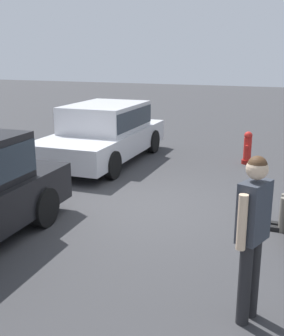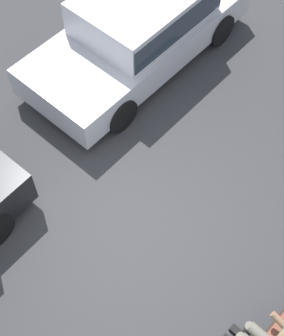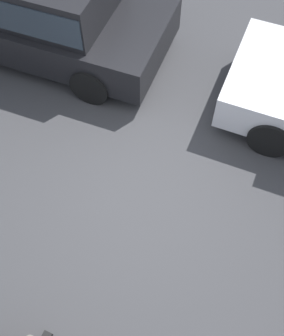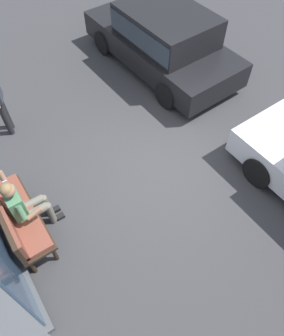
{
  "view_description": "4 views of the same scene",
  "coord_description": "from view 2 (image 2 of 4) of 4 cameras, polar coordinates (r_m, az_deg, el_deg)",
  "views": [
    {
      "loc": [
        6.56,
        2.6,
        2.64
      ],
      "look_at": [
        0.36,
        0.09,
        0.82
      ],
      "focal_mm": 45.0,
      "sensor_mm": 36.0,
      "label": 1
    },
    {
      "loc": [
        2.25,
        2.6,
        7.0
      ],
      "look_at": [
        -0.51,
        -0.01,
        1.04
      ],
      "focal_mm": 55.0,
      "sensor_mm": 36.0,
      "label": 2
    },
    {
      "loc": [
        -1.13,
        2.6,
        5.06
      ],
      "look_at": [
        -0.14,
        0.36,
        1.15
      ],
      "focal_mm": 45.0,
      "sensor_mm": 36.0,
      "label": 3
    },
    {
      "loc": [
        -3.2,
        2.6,
        5.33
      ],
      "look_at": [
        -0.4,
        0.72,
        0.86
      ],
      "focal_mm": 35.0,
      "sensor_mm": 36.0,
      "label": 4
    }
  ],
  "objects": [
    {
      "name": "ground_plane",
      "position": [
        7.8,
        -2.54,
        -6.48
      ],
      "size": [
        60.0,
        60.0,
        0.0
      ],
      "primitive_type": "plane",
      "color": "#38383A"
    },
    {
      "name": "parked_car_near",
      "position": [
        9.33,
        -0.21,
        15.63
      ],
      "size": [
        4.42,
        2.0,
        1.43
      ],
      "color": "silver",
      "rests_on": "ground_plane"
    }
  ]
}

